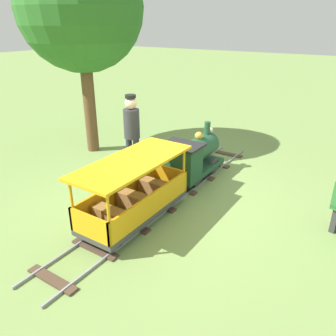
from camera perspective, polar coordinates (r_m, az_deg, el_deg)
name	(u,v)px	position (r m, az deg, el deg)	size (l,w,h in m)	color
ground_plane	(168,197)	(5.99, -0.02, -4.84)	(60.00, 60.00, 0.00)	#75934C
track	(167,196)	(5.96, -0.13, -4.78)	(0.76, 5.70, 0.04)	gray
locomotive	(192,157)	(6.43, 4.06, 1.91)	(0.72, 1.45, 0.98)	#1E472D
passenger_car	(134,196)	(5.13, -5.70, -4.75)	(0.82, 2.00, 0.97)	#3F3F3F
conductor_person	(132,130)	(6.47, -6.11, 6.41)	(0.30, 0.30, 1.62)	#282D47
oak_tree_near	(80,8)	(7.85, -14.55, 24.66)	(2.62, 2.62, 4.41)	brown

